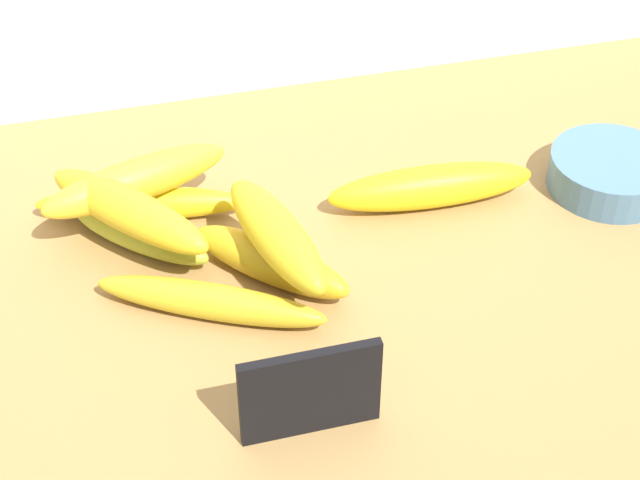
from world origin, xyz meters
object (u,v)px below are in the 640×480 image
fruit_bowl (611,172)px  banana_6 (277,235)px  chalkboard_sign (310,395)px  banana_0 (431,186)px  banana_7 (136,180)px  banana_4 (142,203)px  banana_2 (270,261)px  banana_3 (141,235)px  banana_1 (210,301)px  banana_5 (128,210)px

fruit_bowl → banana_6: size_ratio=0.75×
chalkboard_sign → banana_0: size_ratio=0.53×
banana_0 → banana_6: (-17.40, -8.14, 4.01)cm
fruit_bowl → banana_7: 47.29cm
banana_4 → banana_2: bearing=-49.8°
chalkboard_sign → banana_6: (1.24, 16.50, 2.32)cm
banana_3 → banana_6: (11.24, -8.58, 4.52)cm
banana_1 → banana_3: 11.56cm
chalkboard_sign → banana_2: bearing=87.2°
banana_1 → banana_7: (-4.29, 14.23, 3.73)cm
banana_3 → banana_4: 4.92cm
banana_2 → banana_3: size_ratio=1.08×
fruit_bowl → banana_4: bearing=171.1°
banana_4 → banana_6: banana_6 is taller
banana_2 → banana_7: size_ratio=0.88×
banana_3 → fruit_bowl: bearing=-2.9°
banana_1 → banana_5: size_ratio=1.11×
fruit_bowl → banana_1: fruit_bowl is taller
chalkboard_sign → banana_2: 18.03cm
banana_3 → banana_0: bearing=-0.9°
banana_5 → banana_7: 4.63cm
fruit_bowl → banana_5: 48.15cm
chalkboard_sign → banana_4: bearing=107.3°
banana_5 → banana_0: bearing=0.7°
banana_4 → banana_5: bearing=-104.5°
banana_2 → banana_7: (-10.42, 10.85, 3.35)cm
banana_4 → banana_6: 17.68cm
banana_3 → banana_4: same height
banana_4 → banana_6: bearing=-51.9°
fruit_bowl → banana_2: size_ratio=0.76×
banana_1 → banana_2: banana_2 is taller
chalkboard_sign → banana_2: size_ratio=0.67×
banana_3 → banana_5: size_ratio=0.80×
banana_1 → banana_4: bearing=104.7°
chalkboard_sign → banana_5: (-10.77, 24.29, 1.53)cm
fruit_bowl → banana_6: (-35.98, -6.16, 4.36)cm
chalkboard_sign → fruit_bowl: bearing=31.3°
chalkboard_sign → banana_3: (-10.00, 25.07, -2.20)cm
fruit_bowl → banana_7: bearing=172.6°
chalkboard_sign → banana_6: 16.71cm
chalkboard_sign → banana_3: size_ratio=0.73×
banana_5 → banana_7: same height
banana_4 → banana_6: (10.55, -13.45, 4.53)cm
chalkboard_sign → banana_6: bearing=85.7°
banana_1 → banana_2: bearing=28.9°
chalkboard_sign → banana_7: size_ratio=0.59×
banana_4 → banana_5: banana_5 is taller
fruit_bowl → banana_1: bearing=-169.2°
banana_7 → banana_2: bearing=-46.2°
banana_2 → banana_6: size_ratio=0.98×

